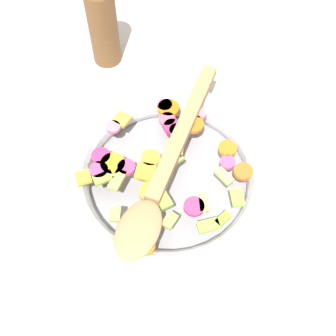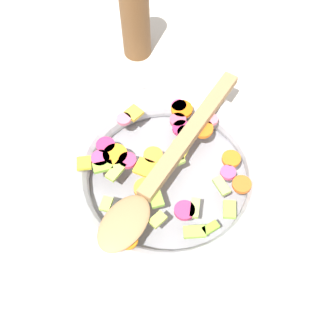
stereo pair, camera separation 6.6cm
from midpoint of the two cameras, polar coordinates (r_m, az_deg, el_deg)
The scene contains 5 objects.
ground_plane at distance 0.71m, azimuth 2.68°, elevation -2.29°, with size 4.00×4.00×0.00m, color beige.
skillet at distance 0.69m, azimuth 2.75°, elevation -1.41°, with size 0.33×0.33×0.05m.
chopped_vegetables at distance 0.66m, azimuth 2.38°, elevation 0.74°, with size 0.24×0.25×0.01m.
wooden_spoon at distance 0.64m, azimuth 2.03°, elevation -0.90°, with size 0.10×0.34×0.01m.
pepper_mill at distance 0.82m, azimuth -1.62°, elevation 17.69°, with size 0.05×0.05×0.17m.
Camera 2 is at (0.22, -0.25, 0.62)m, focal length 50.00 mm.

